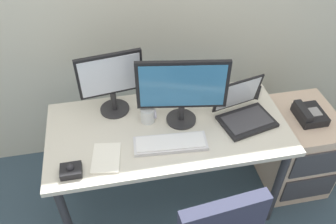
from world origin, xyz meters
TOP-DOWN VIEW (x-y plane):
  - ground_plane at (0.00, 0.00)m, footprint 8.00×8.00m
  - desk at (0.00, 0.00)m, footprint 1.41×0.69m
  - file_cabinet at (0.94, 0.04)m, footprint 0.42×0.53m
  - desk_phone at (0.94, 0.02)m, footprint 0.17×0.20m
  - monitor_main at (0.09, 0.04)m, footprint 0.51×0.18m
  - monitor_side at (-0.30, 0.21)m, footprint 0.38×0.18m
  - keyboard at (-0.01, -0.14)m, footprint 0.42×0.17m
  - laptop at (0.46, -0.01)m, footprint 0.36×0.33m
  - trackball_mouse at (-0.56, -0.24)m, footprint 0.11×0.09m
  - coffee_mug at (-0.11, 0.08)m, footprint 0.09×0.08m
  - paper_notepad at (-0.37, -0.17)m, footprint 0.18×0.23m
  - cell_phone at (0.63, 0.21)m, footprint 0.13×0.16m

SIDE VIEW (x-z plane):
  - ground_plane at x=0.00m, z-range 0.00..0.00m
  - file_cabinet at x=0.94m, z-range 0.00..0.63m
  - desk at x=0.00m, z-range 0.28..1.02m
  - desk_phone at x=0.94m, z-range 0.61..0.71m
  - cell_phone at x=0.63m, z-range 0.74..0.75m
  - paper_notepad at x=-0.37m, z-range 0.74..0.75m
  - keyboard at x=-0.01m, z-range 0.74..0.77m
  - trackball_mouse at x=-0.56m, z-range 0.73..0.79m
  - coffee_mug at x=-0.11m, z-range 0.74..0.83m
  - laptop at x=0.46m, z-range 0.67..0.91m
  - monitor_side at x=-0.30m, z-range 0.77..1.17m
  - monitor_main at x=0.09m, z-range 0.77..1.19m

